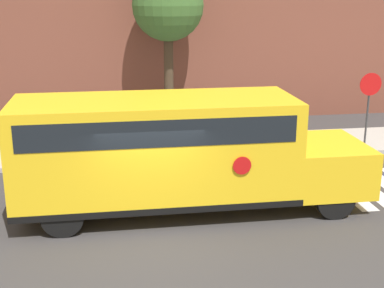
# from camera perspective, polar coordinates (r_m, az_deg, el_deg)

# --- Properties ---
(ground_plane) EXTENTS (60.00, 60.00, 0.00)m
(ground_plane) POSITION_cam_1_polar(r_m,az_deg,el_deg) (12.95, -4.24, -9.43)
(ground_plane) COLOR #3A3838
(sidewalk_strip) EXTENTS (44.00, 3.00, 0.15)m
(sidewalk_strip) POSITION_cam_1_polar(r_m,az_deg,el_deg) (18.98, -5.84, -0.70)
(sidewalk_strip) COLOR #B2ADA3
(sidewalk_strip) RESTS_ON ground
(building_backdrop) EXTENTS (32.00, 4.00, 9.10)m
(building_backdrop) POSITION_cam_1_polar(r_m,az_deg,el_deg) (24.67, -7.00, 13.79)
(building_backdrop) COLOR brown
(building_backdrop) RESTS_ON ground
(school_bus) EXTENTS (9.02, 2.57, 2.99)m
(school_bus) POSITION_cam_1_polar(r_m,az_deg,el_deg) (13.57, -2.02, -0.47)
(school_bus) COLOR yellow
(school_bus) RESTS_ON ground
(stop_sign) EXTENTS (0.79, 0.10, 2.79)m
(stop_sign) POSITION_cam_1_polar(r_m,az_deg,el_deg) (19.76, 18.36, 4.64)
(stop_sign) COLOR #38383A
(stop_sign) RESTS_ON ground
(tree_far_sidewalk) EXTENTS (2.78, 2.78, 6.35)m
(tree_far_sidewalk) POSITION_cam_1_polar(r_m,az_deg,el_deg) (21.33, -2.58, 14.38)
(tree_far_sidewalk) COLOR #423323
(tree_far_sidewalk) RESTS_ON ground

